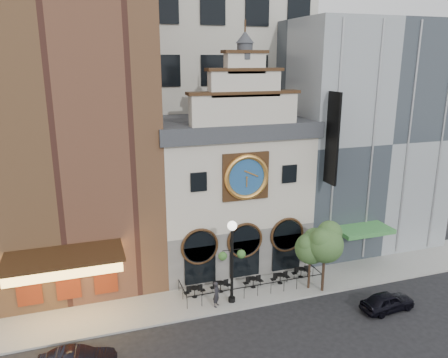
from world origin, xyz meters
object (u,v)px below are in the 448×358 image
bistro_2 (253,282)px  bistro_3 (280,278)px  bistro_0 (195,291)px  tree_left (311,246)px  pedestrian (217,294)px  bistro_4 (301,272)px  bistro_1 (221,286)px  tree_right (326,242)px  lamppost (232,253)px  car_right (387,301)px

bistro_2 → bistro_3: (2.21, -0.10, 0.00)m
bistro_0 → tree_left: bearing=-9.2°
bistro_2 → pedestrian: pedestrian is taller
bistro_0 → bistro_4: (8.80, 0.23, 0.00)m
bistro_1 → pedestrian: size_ratio=0.85×
pedestrian → tree_right: (8.22, -0.43, 3.00)m
bistro_3 → tree_right: (2.58, -1.95, 3.47)m
pedestrian → tree_right: 8.76m
pedestrian → bistro_4: bearing=-34.7°
bistro_1 → bistro_4: size_ratio=1.00×
pedestrian → tree_right: size_ratio=0.35×
bistro_3 → bistro_4: (2.00, 0.37, 0.00)m
bistro_1 → bistro_3: bearing=-3.0°
lamppost → tree_left: size_ratio=1.32×
bistro_4 → bistro_1: bearing=-179.0°
bistro_3 → tree_right: 4.74m
bistro_4 → lamppost: lamppost is taller
bistro_0 → tree_left: (8.60, -1.40, 2.96)m
bistro_0 → lamppost: (2.37, -1.43, 3.33)m
bistro_3 → bistro_4: size_ratio=1.00×
lamppost → tree_left: lamppost is taller
tree_right → bistro_0: bearing=167.5°
bistro_2 → bistro_3: 2.21m
bistro_3 → pedestrian: size_ratio=0.85×
bistro_4 → tree_right: 4.21m
bistro_3 → bistro_4: bearing=10.4°
bistro_2 → lamppost: 4.24m
bistro_2 → bistro_4: same height
bistro_1 → tree_left: 7.36m
bistro_1 → tree_left: size_ratio=0.34×
bistro_4 → pedestrian: 7.89m
bistro_3 → pedestrian: 5.86m
tree_left → tree_right: 1.16m
bistro_3 → car_right: (5.55, -5.55, 0.06)m
bistro_3 → car_right: size_ratio=0.40×
bistro_1 → bistro_3: (4.77, -0.25, 0.00)m
bistro_3 → lamppost: (-4.43, -1.30, 3.33)m
bistro_2 → bistro_4: size_ratio=1.00×
car_right → bistro_3: bearing=40.3°
car_right → tree_left: tree_left is taller
car_right → tree_left: size_ratio=0.84×
pedestrian → tree_left: size_ratio=0.40×
bistro_3 → bistro_4: same height
bistro_2 → tree_right: tree_right is taller
bistro_1 → tree_right: bearing=-16.7°
bistro_4 → tree_right: size_ratio=0.29×
bistro_1 → bistro_2: bearing=-3.4°
bistro_3 → tree_right: size_ratio=0.29×
car_right → pedestrian: 11.90m
car_right → tree_left: bearing=36.5°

